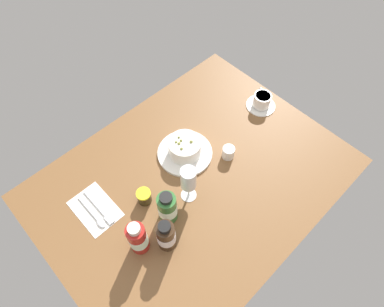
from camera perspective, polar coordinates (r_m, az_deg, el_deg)
ground_plane at (r=123.13cm, az=0.21°, el=-4.55°), size 110.00×84.00×3.00cm
porridge_bowl at (r=124.28cm, az=-1.27°, el=0.83°), size 21.11×21.11×8.49cm
cutlery_setting at (r=120.70cm, az=-16.35°, el=-9.31°), size 12.44×17.97×0.90cm
coffee_cup at (r=142.93cm, az=11.99°, el=8.88°), size 12.31×12.31×6.45cm
creamer_jug at (r=125.27cm, az=6.36°, el=0.22°), size 5.27×5.15×5.62cm
wine_glass at (r=108.39cm, az=-0.63°, el=-4.58°), size 5.63×5.63×16.85cm
jam_jar at (r=116.25cm, az=-8.28°, el=-7.42°), size 5.08×5.08×5.75cm
sauce_bottle_red at (r=106.05cm, az=-9.38°, el=-14.28°), size 6.07×6.07×16.50cm
sauce_bottle_brown at (r=105.81cm, az=-4.52°, el=-14.00°), size 6.01×6.01×15.39cm
sauce_bottle_green at (r=109.29cm, az=-4.29°, el=-9.37°), size 6.46×6.46×15.09cm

